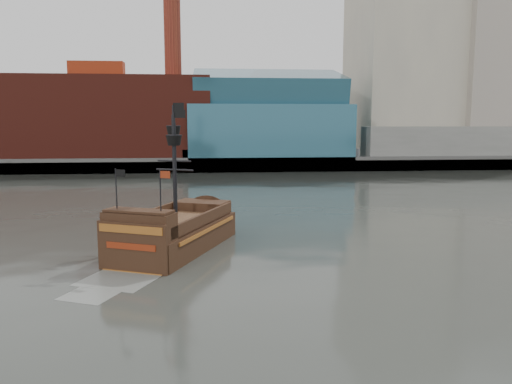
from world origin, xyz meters
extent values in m
plane|color=#252722|center=(0.00, 0.00, 0.00)|extent=(400.00, 400.00, 0.00)
cube|color=slate|center=(0.00, 92.00, 1.00)|extent=(220.00, 60.00, 2.00)
cube|color=#4C4C49|center=(0.00, 62.50, 1.30)|extent=(220.00, 1.00, 2.60)
cube|color=#5F1F16|center=(-22.00, 72.00, 9.50)|extent=(42.00, 18.00, 15.00)
cube|color=#295A6E|center=(10.00, 70.00, 7.00)|extent=(30.00, 16.00, 10.00)
cube|color=#B4AC95|center=(40.00, 80.00, 25.00)|extent=(20.00, 22.00, 46.00)
cube|color=gray|center=(58.00, 76.00, 21.00)|extent=(18.00, 18.00, 38.00)
cube|color=#B4AC95|center=(50.00, 97.00, 28.00)|extent=(24.00, 20.00, 52.00)
cube|color=slate|center=(48.00, 66.00, 5.00)|extent=(40.00, 6.00, 6.00)
cylinder|color=#5F1F16|center=(-8.00, 74.00, 28.00)|extent=(3.20, 3.20, 22.00)
cube|color=#295A6E|center=(10.00, 70.00, 15.00)|extent=(28.00, 14.94, 8.78)
cube|color=black|center=(-3.74, 9.16, 0.57)|extent=(8.80, 12.29, 2.46)
cube|color=#452719|center=(-3.74, 9.16, 1.94)|extent=(7.92, 11.06, 0.28)
cube|color=black|center=(-1.96, 13.34, 2.27)|extent=(4.58, 3.66, 0.95)
cube|color=black|center=(-5.67, 4.64, 2.65)|extent=(4.72, 3.15, 1.70)
cube|color=black|center=(-6.01, 3.84, 1.13)|extent=(4.35, 2.03, 3.78)
cube|color=#94531C|center=(-6.06, 3.72, 2.65)|extent=(3.94, 1.74, 0.47)
cube|color=maroon|center=(-6.06, 3.72, 1.61)|extent=(3.07, 1.37, 0.38)
cylinder|color=black|center=(-3.88, 10.76, 5.77)|extent=(0.35, 0.35, 7.37)
cylinder|color=black|center=(-3.63, 7.27, 5.48)|extent=(0.35, 0.35, 6.81)
cone|color=black|center=(-3.88, 10.76, 8.32)|extent=(1.36, 1.36, 0.66)
cone|color=black|center=(-3.63, 7.27, 7.75)|extent=(1.36, 1.36, 0.66)
cube|color=black|center=(-3.49, 10.60, 10.02)|extent=(0.79, 0.36, 0.52)
cube|color=black|center=(-3.23, 7.10, 9.45)|extent=(0.79, 0.36, 0.52)
cube|color=gray|center=(-6.63, 2.38, 0.01)|extent=(5.03, 4.71, 0.02)
camera|label=1|loc=(-1.39, -25.68, 8.98)|focal=35.00mm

